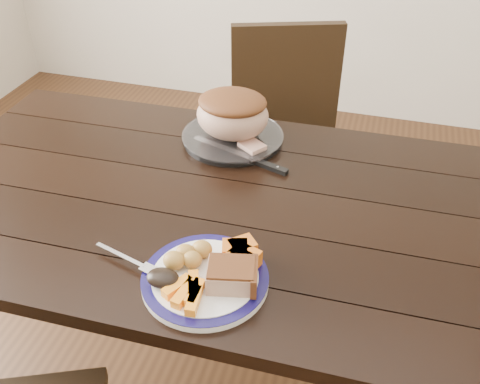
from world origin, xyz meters
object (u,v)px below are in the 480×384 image
(chair_far, at_px, (287,137))
(carving_knife, at_px, (257,162))
(dining_table, at_px, (214,225))
(serving_platter, at_px, (233,138))
(dinner_plate, at_px, (205,280))
(roast_joint, at_px, (233,115))
(fork, at_px, (132,261))
(pork_slice, at_px, (231,276))

(chair_far, bearing_deg, carving_knife, 71.77)
(dining_table, height_order, chair_far, chair_far)
(chair_far, relative_size, serving_platter, 3.13)
(serving_platter, height_order, carving_knife, serving_platter)
(dinner_plate, xyz_separation_m, serving_platter, (-0.11, 0.58, 0.00))
(chair_far, relative_size, carving_knife, 3.00)
(chair_far, xyz_separation_m, carving_knife, (0.01, -0.55, 0.23))
(roast_joint, bearing_deg, chair_far, 78.96)
(dining_table, distance_m, fork, 0.32)
(serving_platter, distance_m, pork_slice, 0.61)
(roast_joint, bearing_deg, serving_platter, 180.00)
(dining_table, relative_size, roast_joint, 7.54)
(dinner_plate, bearing_deg, dining_table, 105.43)
(roast_joint, xyz_separation_m, carving_knife, (0.10, -0.10, -0.08))
(dinner_plate, relative_size, pork_slice, 2.73)
(dining_table, height_order, dinner_plate, dinner_plate)
(dining_table, relative_size, carving_knife, 5.21)
(pork_slice, distance_m, roast_joint, 0.61)
(dining_table, bearing_deg, chair_far, 85.76)
(dinner_plate, xyz_separation_m, pork_slice, (0.06, -0.01, 0.03))
(fork, bearing_deg, pork_slice, 15.50)
(serving_platter, bearing_deg, carving_knife, -45.17)
(fork, relative_size, roast_joint, 0.82)
(fork, xyz_separation_m, carving_knife, (0.16, 0.48, -0.01))
(fork, bearing_deg, carving_knife, 87.73)
(pork_slice, distance_m, fork, 0.23)
(carving_knife, bearing_deg, roast_joint, 153.08)
(chair_far, xyz_separation_m, dinner_plate, (0.03, -1.02, 0.23))
(serving_platter, bearing_deg, roast_joint, 0.00)
(fork, height_order, carving_knife, fork)
(serving_platter, relative_size, carving_knife, 0.96)
(dining_table, relative_size, fork, 9.21)
(fork, bearing_deg, roast_joint, 100.42)
(pork_slice, bearing_deg, dining_table, 115.57)
(serving_platter, bearing_deg, dining_table, -83.65)
(roast_joint, bearing_deg, carving_knife, -45.17)
(chair_far, distance_m, roast_joint, 0.55)
(pork_slice, height_order, carving_knife, pork_slice)
(roast_joint, bearing_deg, dining_table, -83.65)
(carving_knife, bearing_deg, chair_far, 109.81)
(pork_slice, xyz_separation_m, roast_joint, (-0.17, 0.58, 0.04))
(carving_knife, bearing_deg, serving_platter, 153.08)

